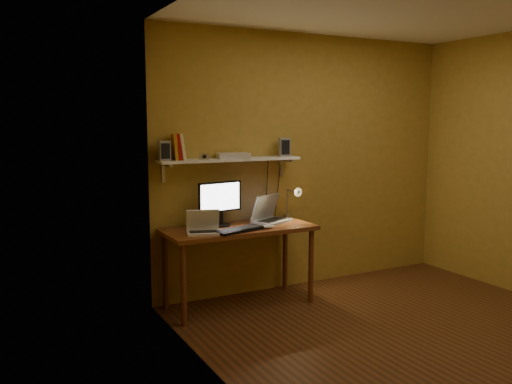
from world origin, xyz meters
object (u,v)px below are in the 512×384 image
wall_shelf (230,160)px  router (233,156)px  keyboard (239,230)px  mouse (269,227)px  desk_lamp (293,198)px  desk (239,236)px  laptop (269,215)px  netbook (203,227)px  speaker_right (284,147)px  monitor (220,201)px  shelf_camera (204,157)px  speaker_left (164,151)px

wall_shelf → router: 0.05m
keyboard → mouse: size_ratio=4.67×
wall_shelf → desk_lamp: bearing=-5.9°
desk → laptop: (0.38, 0.11, 0.15)m
netbook → speaker_right: bearing=33.3°
monitor → keyboard: size_ratio=0.94×
speaker_right → shelf_camera: 0.89m
keyboard → shelf_camera: (-0.20, 0.30, 0.64)m
speaker_left → router: speaker_left is taller
desk_lamp → speaker_left: bearing=177.1°
laptop → speaker_right: 0.69m
desk → netbook: netbook is taller
netbook → router: bearing=49.6°
mouse → speaker_left: size_ratio=0.60×
wall_shelf → speaker_left: (-0.64, -0.00, 0.10)m
laptop → keyboard: bearing=-174.7°
speaker_right → shelf_camera: bearing=-159.8°
desk → shelf_camera: (-0.29, 0.13, 0.74)m
speaker_right → mouse: bearing=-119.6°
keyboard → shelf_camera: 0.74m
wall_shelf → desk: bearing=-90.0°
desk → netbook: (-0.40, -0.10, 0.14)m
keyboard → speaker_right: size_ratio=2.67×
router → speaker_right: bearing=2.2°
wall_shelf → keyboard: bearing=-102.8°
desk → desk_lamp: desk_lamp is taller
monitor → netbook: bearing=-148.7°
keyboard → desk_lamp: desk_lamp is taller
laptop → router: (-0.35, 0.07, 0.58)m
monitor → speaker_right: speaker_right is taller
wall_shelf → keyboard: size_ratio=2.89×
wall_shelf → speaker_left: speaker_left is taller
speaker_right → router: (-0.57, -0.02, -0.07)m
speaker_right → desk: bearing=-146.0°
laptop → router: router is taller
monitor → speaker_right: bearing=-5.3°
laptop → wall_shelf: bearing=141.3°
monitor → speaker_left: 0.70m
monitor → shelf_camera: 0.45m
keyboard → laptop: bearing=16.5°
speaker_left → shelf_camera: (0.35, -0.06, -0.06)m
keyboard → desk: bearing=49.2°
laptop → mouse: 0.35m
speaker_left → shelf_camera: speaker_left is taller
wall_shelf → shelf_camera: 0.30m
laptop → speaker_left: 1.21m
netbook → mouse: 0.61m
monitor → mouse: (0.34, -0.32, -0.21)m
wall_shelf → router: (0.03, -0.02, 0.04)m
laptop → speaker_left: (-1.02, 0.08, 0.64)m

